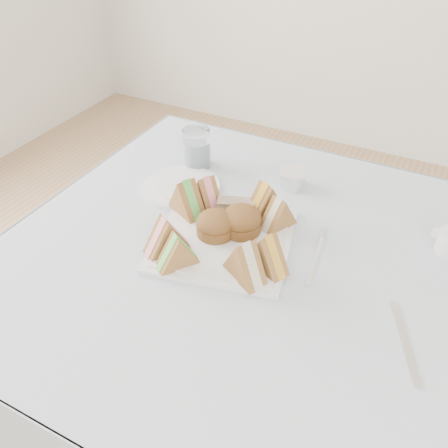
% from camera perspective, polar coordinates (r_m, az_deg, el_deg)
% --- Properties ---
extents(floor, '(4.00, 4.00, 0.00)m').
position_cam_1_polar(floor, '(1.64, 1.31, -23.14)').
color(floor, '#9E7751').
rests_on(floor, ground).
extents(table, '(0.90, 0.90, 0.74)m').
position_cam_1_polar(table, '(1.33, 1.54, -15.37)').
color(table, brown).
rests_on(table, floor).
extents(tablecloth, '(1.02, 1.02, 0.01)m').
position_cam_1_polar(tablecloth, '(1.05, 1.87, -3.10)').
color(tablecloth, '#B5BFC8').
rests_on(tablecloth, table).
extents(serving_plate, '(0.35, 0.35, 0.01)m').
position_cam_1_polar(serving_plate, '(1.06, 0.00, -1.87)').
color(serving_plate, silver).
rests_on(serving_plate, tablecloth).
extents(sandwich_fl_a, '(0.09, 0.11, 0.09)m').
position_cam_1_polar(sandwich_fl_a, '(1.01, -7.00, -1.22)').
color(sandwich_fl_a, '#995B38').
rests_on(sandwich_fl_a, serving_plate).
extents(sandwich_fl_b, '(0.09, 0.10, 0.08)m').
position_cam_1_polar(sandwich_fl_b, '(0.97, -5.67, -3.10)').
color(sandwich_fl_b, '#995B38').
rests_on(sandwich_fl_b, serving_plate).
extents(sandwich_fr_a, '(0.11, 0.08, 0.08)m').
position_cam_1_polar(sandwich_fr_a, '(0.96, 5.21, -3.30)').
color(sandwich_fr_a, '#995B38').
rests_on(sandwich_fr_a, serving_plate).
extents(sandwich_fr_b, '(0.11, 0.09, 0.09)m').
position_cam_1_polar(sandwich_fr_b, '(0.94, 2.56, -4.30)').
color(sandwich_fr_b, '#995B38').
rests_on(sandwich_fr_b, serving_plate).
extents(sandwich_bl_a, '(0.11, 0.09, 0.09)m').
position_cam_1_polar(sandwich_bl_a, '(1.11, -4.51, 3.34)').
color(sandwich_bl_a, '#995B38').
rests_on(sandwich_bl_a, serving_plate).
extents(sandwich_bl_b, '(0.10, 0.09, 0.08)m').
position_cam_1_polar(sandwich_bl_b, '(1.14, -2.12, 3.95)').
color(sandwich_bl_b, '#995B38').
rests_on(sandwich_bl_b, serving_plate).
extents(sandwich_br_a, '(0.07, 0.10, 0.08)m').
position_cam_1_polar(sandwich_br_a, '(1.08, 6.56, 1.43)').
color(sandwich_br_a, '#995B38').
rests_on(sandwich_br_a, serving_plate).
extents(sandwich_br_b, '(0.09, 0.11, 0.09)m').
position_cam_1_polar(sandwich_br_b, '(1.11, 4.98, 3.03)').
color(sandwich_br_b, '#995B38').
rests_on(sandwich_br_b, serving_plate).
extents(scone_left, '(0.11, 0.11, 0.06)m').
position_cam_1_polar(scone_left, '(1.05, -1.05, -0.05)').
color(scone_left, brown).
rests_on(scone_left, serving_plate).
extents(scone_right, '(0.12, 0.12, 0.06)m').
position_cam_1_polar(scone_right, '(1.06, 2.09, 0.43)').
color(scone_right, brown).
rests_on(scone_right, serving_plate).
extents(pastry_slice, '(0.09, 0.06, 0.04)m').
position_cam_1_polar(pastry_slice, '(1.12, 1.41, 1.99)').
color(pastry_slice, beige).
rests_on(pastry_slice, serving_plate).
extents(side_plate, '(0.22, 0.22, 0.01)m').
position_cam_1_polar(side_plate, '(1.24, -5.17, 4.47)').
color(side_plate, silver).
rests_on(side_plate, tablecloth).
extents(water_glass, '(0.08, 0.08, 0.11)m').
position_cam_1_polar(water_glass, '(1.32, -3.30, 9.09)').
color(water_glass, white).
rests_on(water_glass, tablecloth).
extents(tea_strainer, '(0.08, 0.08, 0.04)m').
position_cam_1_polar(tea_strainer, '(1.25, 8.30, 5.31)').
color(tea_strainer, silver).
rests_on(tea_strainer, tablecloth).
extents(knife, '(0.09, 0.18, 0.00)m').
position_cam_1_polar(knife, '(0.93, 20.93, -13.06)').
color(knife, silver).
rests_on(knife, tablecloth).
extents(fork, '(0.03, 0.16, 0.00)m').
position_cam_1_polar(fork, '(1.04, 10.94, -4.32)').
color(fork, silver).
rests_on(fork, tablecloth).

